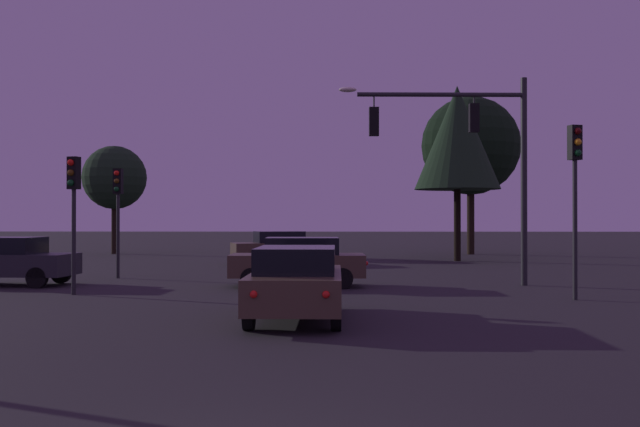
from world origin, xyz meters
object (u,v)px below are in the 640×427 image
(traffic_light_median, at_px, (118,200))
(car_far_lane, at_px, (277,247))
(tree_behind_sign, at_px, (114,178))
(car_nearside_lane, at_px, (297,282))
(car_crossing_left, at_px, (8,260))
(car_crossing_right, at_px, (299,261))
(traffic_signal_mast_arm, at_px, (471,143))
(traffic_light_corner_left, at_px, (73,196))
(traffic_light_corner_right, at_px, (575,176))
(tree_center_horizon, at_px, (457,138))
(tree_left_far, at_px, (471,146))

(traffic_light_median, bearing_deg, car_far_lane, 56.67)
(car_far_lane, relative_size, tree_behind_sign, 0.67)
(car_nearside_lane, relative_size, car_far_lane, 1.02)
(car_crossing_left, distance_m, car_crossing_right, 9.18)
(car_far_lane, bearing_deg, car_crossing_left, -126.61)
(traffic_light_median, bearing_deg, traffic_signal_mast_arm, -11.82)
(car_crossing_right, bearing_deg, car_nearside_lane, -87.68)
(traffic_signal_mast_arm, xyz_separation_m, tree_behind_sign, (-17.33, 19.49, 0.04))
(traffic_light_corner_left, bearing_deg, car_nearside_lane, -36.40)
(tree_behind_sign, bearing_deg, traffic_light_median, -72.37)
(car_nearside_lane, distance_m, car_crossing_left, 12.04)
(tree_behind_sign, bearing_deg, car_crossing_right, -59.06)
(traffic_signal_mast_arm, distance_m, tree_behind_sign, 26.08)
(traffic_light_corner_right, distance_m, tree_behind_sign, 30.33)
(tree_behind_sign, relative_size, tree_center_horizon, 0.74)
(traffic_light_corner_right, distance_m, tree_left_far, 23.52)
(traffic_light_median, relative_size, tree_left_far, 0.42)
(car_nearside_lane, relative_size, car_crossing_right, 1.03)
(tree_center_horizon, bearing_deg, car_far_lane, -163.15)
(car_nearside_lane, xyz_separation_m, car_far_lane, (-1.80, 17.75, -0.00))
(traffic_light_corner_left, distance_m, car_nearside_lane, 8.20)
(traffic_light_median, relative_size, car_far_lane, 0.90)
(tree_left_far, bearing_deg, traffic_signal_mast_arm, -101.15)
(car_nearside_lane, distance_m, tree_behind_sign, 29.97)
(traffic_light_median, height_order, tree_behind_sign, tree_behind_sign)
(traffic_signal_mast_arm, relative_size, car_nearside_lane, 1.49)
(car_crossing_right, bearing_deg, traffic_light_corner_left, -157.95)
(tree_behind_sign, bearing_deg, car_crossing_left, -82.04)
(traffic_light_median, distance_m, car_far_lane, 9.35)
(traffic_light_corner_left, xyz_separation_m, traffic_light_corner_right, (13.45, -1.01, 0.48))
(traffic_light_median, bearing_deg, car_crossing_right, -24.00)
(traffic_signal_mast_arm, height_order, traffic_light_corner_left, traffic_signal_mast_arm)
(traffic_light_median, bearing_deg, tree_behind_sign, 107.63)
(traffic_light_median, xyz_separation_m, car_crossing_left, (-2.65, -2.69, -1.97))
(traffic_light_corner_left, xyz_separation_m, car_crossing_right, (6.12, 2.48, -1.93))
(car_crossing_left, height_order, tree_center_horizon, tree_center_horizon)
(car_crossing_right, bearing_deg, traffic_light_median, 156.00)
(traffic_light_corner_right, bearing_deg, car_nearside_lane, -152.13)
(traffic_light_corner_left, relative_size, traffic_light_corner_right, 0.84)
(car_crossing_left, relative_size, tree_center_horizon, 0.47)
(traffic_light_corner_left, height_order, traffic_light_median, traffic_light_median)
(car_nearside_lane, relative_size, tree_behind_sign, 0.68)
(car_nearside_lane, distance_m, tree_center_horizon, 22.21)
(car_crossing_right, bearing_deg, tree_left_far, 64.99)
(tree_center_horizon, bearing_deg, traffic_light_median, -143.26)
(traffic_signal_mast_arm, xyz_separation_m, car_crossing_left, (-14.58, -0.19, -3.70))
(car_nearside_lane, xyz_separation_m, tree_behind_sign, (-12.22, 27.11, 3.74))
(traffic_signal_mast_arm, relative_size, traffic_light_corner_left, 1.72)
(car_nearside_lane, height_order, car_crossing_left, same)
(traffic_light_corner_right, relative_size, car_far_lane, 1.05)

